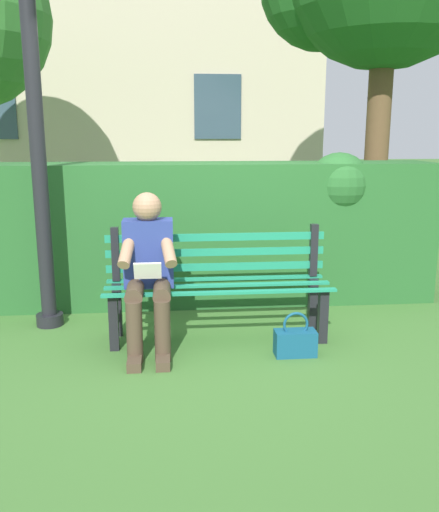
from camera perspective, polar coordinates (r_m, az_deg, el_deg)
ground at (r=4.46m, az=-0.12°, el=-8.61°), size 60.00×60.00×0.00m
park_bench at (r=4.39m, az=-0.22°, el=-2.70°), size 1.78×0.47×0.89m
person_seated at (r=4.16m, az=-7.43°, el=-1.18°), size 0.44×0.73×1.19m
hedge_backdrop at (r=5.30m, az=-2.55°, el=2.78°), size 4.67×0.73×1.44m
building_facade at (r=12.49m, az=-11.32°, el=22.36°), size 8.40×2.96×7.53m
handbag at (r=4.15m, az=7.90°, el=-8.83°), size 0.31×0.15×0.34m
lamp_post at (r=4.73m, az=-18.87°, el=16.69°), size 0.29×0.29×3.42m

